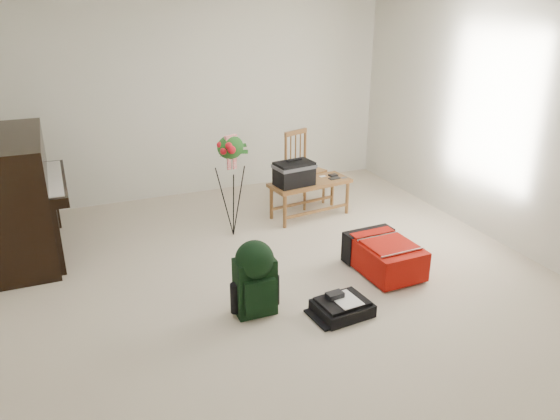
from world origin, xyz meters
name	(u,v)px	position (x,y,z in m)	size (l,w,h in m)	color
floor	(286,283)	(0.00, 0.00, 0.00)	(5.00, 5.50, 0.01)	beige
wall_back	(202,99)	(0.00, 2.75, 1.25)	(5.00, 0.04, 2.50)	silver
wall_right	(513,128)	(2.50, 0.00, 1.25)	(0.04, 5.50, 2.50)	silver
piano	(23,199)	(-2.19, 1.60, 0.60)	(0.71, 1.50, 1.25)	black
bench	(298,176)	(0.75, 1.39, 0.53)	(1.02, 0.51, 0.75)	brown
dining_chair	(304,169)	(1.04, 1.85, 0.45)	(0.51, 0.51, 0.92)	brown
red_suitcase	(381,253)	(0.97, -0.10, 0.17)	(0.53, 0.76, 0.32)	#BE0908
black_duffel	(342,307)	(0.24, -0.65, 0.07)	(0.48, 0.40, 0.19)	black
green_backpack	(255,275)	(-0.43, -0.36, 0.37)	(0.34, 0.32, 0.66)	black
flower_stand	(232,186)	(-0.11, 1.23, 0.57)	(0.47, 0.47, 1.17)	black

